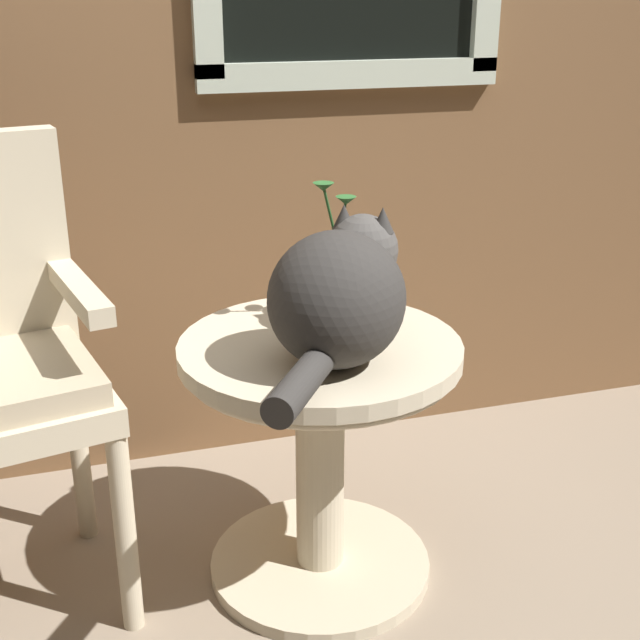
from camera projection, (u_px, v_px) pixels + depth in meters
ground_plane at (279, 595)px, 1.89m from camera, size 6.00×6.00×0.00m
wicker_side_table at (320, 424)px, 1.84m from camera, size 0.60×0.60×0.57m
cat at (340, 294)px, 1.64m from camera, size 0.41×0.52×0.27m
pewter_vase_with_ivy at (337, 279)px, 1.87m from camera, size 0.13×0.13×0.32m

